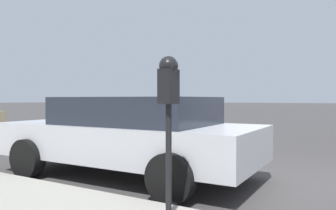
# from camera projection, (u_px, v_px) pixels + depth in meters

# --- Properties ---
(ground_plane) EXTENTS (220.00, 220.00, 0.00)m
(ground_plane) POSITION_uv_depth(u_px,v_px,m) (296.00, 183.00, 5.05)
(ground_plane) COLOR #3D3A3A
(parking_meter) EXTENTS (0.21, 0.19, 1.59)m
(parking_meter) POSITION_uv_depth(u_px,v_px,m) (169.00, 94.00, 3.21)
(parking_meter) COLOR black
(parking_meter) RESTS_ON sidewalk
(car_silver) EXTENTS (2.13, 4.36, 1.32)m
(car_silver) POSITION_uv_depth(u_px,v_px,m) (130.00, 133.00, 5.46)
(car_silver) COLOR #B7BABF
(car_silver) RESTS_ON ground_plane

